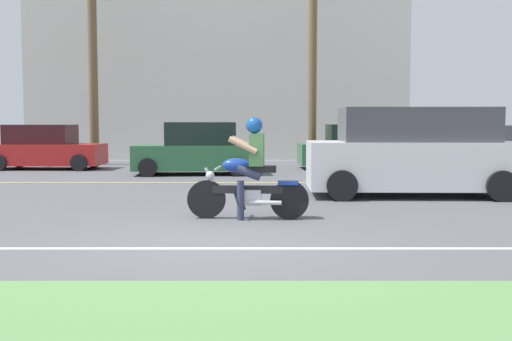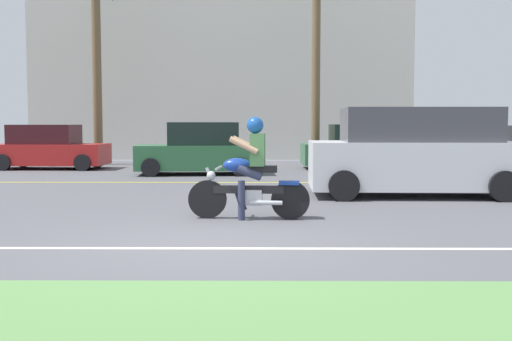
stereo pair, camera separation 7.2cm
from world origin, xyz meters
The scene contains 9 objects.
ground centered at (0.00, 3.00, -0.02)m, with size 56.00×30.00×0.04m, color #545459.
lane_line_near centered at (0.00, -0.35, 0.00)m, with size 50.40×0.12×0.01m, color silver.
lane_line_far centered at (0.00, 8.50, 0.00)m, with size 50.40×0.12×0.01m, color yellow.
motorcyclist centered at (0.45, 2.13, 0.72)m, with size 2.04×0.67×1.71m.
suv_nearby centered at (4.02, 5.43, 0.94)m, with size 4.74×2.25×1.93m.
parked_car_0 centered at (-6.77, 13.43, 0.72)m, with size 3.84×1.98×1.55m.
parked_car_1 centered at (-1.32, 11.22, 0.75)m, with size 3.83×2.13×1.63m.
parked_car_2 centered at (4.03, 13.62, 0.73)m, with size 3.79×2.10×1.56m.
building_far centered at (-1.15, 21.00, 3.52)m, with size 16.86×4.00×7.04m, color beige.
Camera 1 is at (0.57, -8.15, 1.60)m, focal length 43.49 mm.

